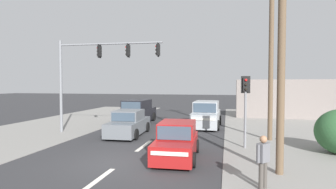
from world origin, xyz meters
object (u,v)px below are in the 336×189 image
traffic_signal_mast (95,65)px  pedestrian_at_kerb (263,159)px  utility_pole_midground_right (271,44)px  suv_oncoming_near (206,115)px  utility_pole_foreground_right (278,25)px  suv_kerbside_parked (138,112)px  pedestal_signal_right_kerb (245,99)px  sedan_oncoming_mid (129,124)px  hatchback_crossing_left (177,142)px

traffic_signal_mast → pedestrian_at_kerb: size_ratio=4.22×
utility_pole_midground_right → suv_oncoming_near: (-3.86, 4.00, -4.49)m
utility_pole_foreground_right → suv_kerbside_parked: utility_pole_foreground_right is taller
traffic_signal_mast → pedestal_signal_right_kerb: 9.54m
utility_pole_midground_right → traffic_signal_mast: (-10.62, -0.23, -1.02)m
utility_pole_foreground_right → sedan_oncoming_mid: utility_pole_foreground_right is taller
pedestal_signal_right_kerb → hatchback_crossing_left: 4.20m
utility_pole_midground_right → suv_kerbside_parked: (-9.50, 4.77, -4.49)m
utility_pole_foreground_right → pedestrian_at_kerb: (-0.61, -1.48, -4.26)m
hatchback_crossing_left → pedestrian_at_kerb: bearing=-41.0°
utility_pole_foreground_right → suv_oncoming_near: (-3.17, 9.85, -4.30)m
hatchback_crossing_left → sedan_oncoming_mid: sedan_oncoming_mid is taller
utility_pole_foreground_right → suv_kerbside_parked: size_ratio=2.12×
suv_kerbside_parked → pedestrian_at_kerb: (8.20, -12.11, 0.04)m
utility_pole_midground_right → suv_oncoming_near: 7.14m
hatchback_crossing_left → pedestrian_at_kerb: 4.19m
hatchback_crossing_left → suv_kerbside_parked: (-5.04, 9.36, 0.18)m
utility_pole_midground_right → suv_kerbside_parked: 11.54m
suv_kerbside_parked → pedestrian_at_kerb: size_ratio=2.79×
traffic_signal_mast → hatchback_crossing_left: bearing=-35.3°
hatchback_crossing_left → suv_kerbside_parked: bearing=118.3°
traffic_signal_mast → pedestrian_at_kerb: (9.32, -7.11, -3.43)m
pedestrian_at_kerb → sedan_oncoming_mid: bearing=134.9°
utility_pole_foreground_right → suv_oncoming_near: size_ratio=2.11×
traffic_signal_mast → hatchback_crossing_left: size_ratio=1.86×
traffic_signal_mast → suv_oncoming_near: bearing=32.1°
utility_pole_foreground_right → pedestal_signal_right_kerb: (-0.79, 3.68, -2.77)m
utility_pole_foreground_right → hatchback_crossing_left: utility_pole_foreground_right is taller
utility_pole_midground_right → hatchback_crossing_left: utility_pole_midground_right is taller
utility_pole_midground_right → suv_oncoming_near: size_ratio=2.24×
traffic_signal_mast → suv_kerbside_parked: size_ratio=1.51×
pedestal_signal_right_kerb → sedan_oncoming_mid: pedestal_signal_right_kerb is taller
traffic_signal_mast → hatchback_crossing_left: traffic_signal_mast is taller
suv_oncoming_near → suv_kerbside_parked: same height
utility_pole_foreground_right → pedestal_signal_right_kerb: size_ratio=2.71×
utility_pole_midground_right → pedestrian_at_kerb: (-1.30, -7.34, -4.45)m
utility_pole_foreground_right → sedan_oncoming_mid: (-7.62, 5.55, -4.48)m
suv_oncoming_near → pedestrian_at_kerb: suv_oncoming_near is taller
pedestrian_at_kerb → suv_oncoming_near: bearing=102.7°
sedan_oncoming_mid → hatchback_crossing_left: bearing=-48.1°
utility_pole_foreground_right → sedan_oncoming_mid: size_ratio=2.24×
utility_pole_foreground_right → utility_pole_midground_right: 5.90m
traffic_signal_mast → utility_pole_midground_right: bearing=1.3°
pedestal_signal_right_kerb → hatchback_crossing_left: (-2.97, -2.42, -1.71)m
pedestal_signal_right_kerb → suv_kerbside_parked: (-8.02, 6.94, -1.53)m
pedestrian_at_kerb → suv_kerbside_parked: bearing=124.1°
pedestal_signal_right_kerb → sedan_oncoming_mid: (-6.82, 1.88, -1.71)m
utility_pole_foreground_right → suv_kerbside_parked: 14.46m
utility_pole_midground_right → suv_oncoming_near: bearing=134.0°
suv_kerbside_parked → pedestrian_at_kerb: bearing=-55.9°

